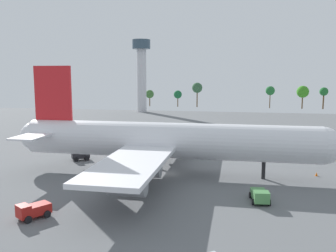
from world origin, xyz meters
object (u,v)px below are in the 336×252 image
cargo_airplane (168,141)px  cargo_loader (33,210)px  safety_cone_nose (316,174)px  pushback_tractor (260,195)px  control_tower (142,68)px  catering_truck (80,155)px

cargo_airplane → cargo_loader: size_ratio=13.46×
cargo_loader → safety_cone_nose: size_ratio=6.32×
pushback_tractor → control_tower: bearing=112.3°
pushback_tractor → catering_truck: bearing=152.2°
cargo_loader → pushback_tractor: (30.00, 12.04, -0.09)m
pushback_tractor → control_tower: 141.50m
catering_truck → pushback_tractor: 43.22m
cargo_loader → catering_truck: size_ratio=1.05×
cargo_loader → safety_cone_nose: bearing=34.7°
pushback_tractor → safety_cone_nose: bearing=55.5°
cargo_airplane → catering_truck: 23.47m
cargo_loader → catering_truck: bearing=104.3°
safety_cone_nose → cargo_loader: bearing=-145.3°
safety_cone_nose → catering_truck: bearing=175.9°
cargo_airplane → catering_truck: bearing=161.1°
pushback_tractor → cargo_airplane: bearing=142.4°
cargo_loader → pushback_tractor: bearing=21.9°
catering_truck → pushback_tractor: (38.23, -20.16, -0.08)m
cargo_loader → control_tower: size_ratio=0.12×
catering_truck → pushback_tractor: size_ratio=0.84×
catering_truck → control_tower: control_tower is taller
cargo_loader → safety_cone_nose: cargo_loader is taller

